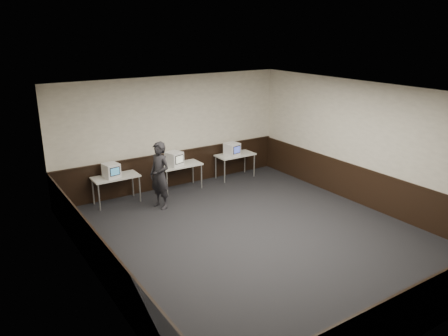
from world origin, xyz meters
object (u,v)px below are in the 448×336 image
at_px(desk_left, 116,179).
at_px(emac_left, 111,170).
at_px(desk_center, 180,167).
at_px(emac_center, 174,159).
at_px(emac_right, 232,149).
at_px(desk_right, 235,156).
at_px(person, 160,175).

height_order(desk_left, emac_left, emac_left).
bearing_deg(desk_center, emac_center, 179.77).
bearing_deg(emac_left, emac_right, -9.80).
bearing_deg(desk_center, desk_right, 0.00).
bearing_deg(emac_center, emac_left, 164.57).
relative_size(desk_center, person, 0.69).
distance_m(emac_left, emac_center, 1.83).
relative_size(desk_left, desk_right, 1.00).
bearing_deg(desk_center, desk_left, 180.00).
distance_m(desk_left, desk_center, 1.90).
bearing_deg(emac_center, desk_center, -16.30).
bearing_deg(person, emac_left, -149.29).
height_order(desk_right, emac_left, emac_left).
distance_m(desk_center, emac_center, 0.32).
height_order(desk_left, emac_right, emac_right).
relative_size(desk_center, emac_left, 2.70).
distance_m(desk_right, emac_left, 3.91).
bearing_deg(emac_left, desk_left, 1.13).
xyz_separation_m(desk_left, person, (0.85, -0.90, 0.19)).
xyz_separation_m(emac_left, emac_right, (3.76, -0.02, 0.01)).
xyz_separation_m(desk_left, desk_right, (3.80, 0.00, 0.00)).
bearing_deg(desk_left, desk_right, 0.00).
xyz_separation_m(emac_center, person, (-0.87, -0.90, -0.08)).
bearing_deg(emac_center, person, -150.17).
distance_m(desk_center, desk_right, 1.90).
height_order(desk_center, desk_right, same).
bearing_deg(person, desk_center, 113.95).
distance_m(desk_center, emac_right, 1.78).
xyz_separation_m(desk_right, emac_right, (-0.14, -0.04, 0.26)).
height_order(emac_center, person, person).
relative_size(desk_right, person, 0.69).
xyz_separation_m(desk_right, emac_left, (-3.91, -0.02, 0.26)).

